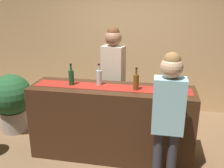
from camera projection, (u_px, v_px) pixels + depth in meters
The scene contains 12 objects.
ground_plane at pixel (111, 154), 3.71m from camera, with size 10.00×10.00×0.00m, color brown.
back_wall at pixel (129, 38), 5.02m from camera, with size 6.00×0.12×2.90m, color tan.
bar_counter at pixel (111, 122), 3.54m from camera, with size 2.24×0.60×1.04m, color #3D2314.
counter_runner_cloth at pixel (111, 87), 3.37m from camera, with size 2.12×0.28×0.01m, color maroon.
wine_bottle_green at pixel (71, 77), 3.44m from camera, with size 0.07×0.07×0.30m.
wine_bottle_amber at pixel (136, 82), 3.24m from camera, with size 0.07×0.07×0.30m.
wine_bottle_clear at pixel (99, 77), 3.44m from camera, with size 0.07×0.07×0.30m.
wine_glass_near_customer at pixel (162, 86), 3.12m from camera, with size 0.07×0.07×0.14m.
wine_glass_mid_counter at pixel (183, 83), 3.22m from camera, with size 0.07×0.07×0.14m.
bartender at pixel (113, 70), 3.90m from camera, with size 0.38×0.27×1.80m.
customer_sipping at pixel (168, 111), 2.70m from camera, with size 0.34×0.23×1.67m.
potted_plant_tall at pixel (12, 99), 4.21m from camera, with size 0.69×0.69×1.01m.
Camera 1 is at (0.61, -3.13, 2.16)m, focal length 40.20 mm.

